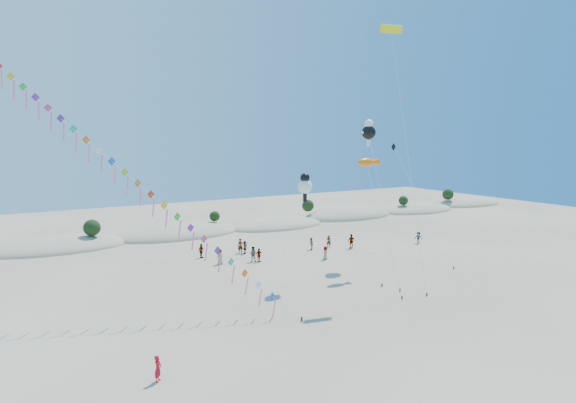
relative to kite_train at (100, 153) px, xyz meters
The scene contains 10 objects.
ground 26.82m from the kite_train, 51.63° to the right, with size 160.00×160.00×0.00m, color gray.
dune_ridge 33.55m from the kite_train, 59.72° to the left, with size 145.30×11.49×5.57m.
kite_train is the anchor object (origin of this frame).
fish_kite 26.75m from the kite_train, ahead, with size 5.20×10.08×12.10m.
cartoon_kite_low 18.71m from the kite_train, ahead, with size 6.27×5.98×10.83m.
cartoon_kite_high 30.04m from the kite_train, ahead, with size 6.79×12.68×16.34m.
parafoil_kite 29.57m from the kite_train, ahead, with size 2.82×7.96×25.26m.
dark_kite 37.70m from the kite_train, ahead, with size 4.30×14.19×13.55m.
flyer_foreground 19.24m from the kite_train, 89.33° to the right, with size 0.58×0.38×1.60m, color #B70E1E.
beachgoers 27.01m from the kite_train, 19.30° to the left, with size 29.30×9.02×1.87m.
Camera 1 is at (-21.32, -23.25, 14.18)m, focal length 30.00 mm.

